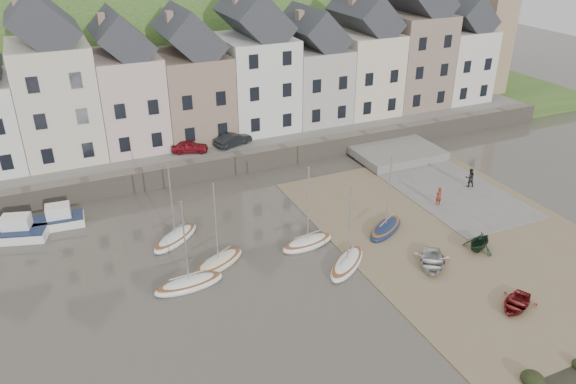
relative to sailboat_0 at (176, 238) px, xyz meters
name	(u,v)px	position (x,y,z in m)	size (l,w,h in m)	color
ground	(325,270)	(8.12, -7.60, -0.26)	(160.00, 160.00, 0.00)	#403B32
quay_land	(193,115)	(8.12, 24.40, 0.49)	(90.00, 30.00, 1.50)	#305321
quay_street	(225,143)	(8.12, 12.90, 1.29)	(70.00, 7.00, 0.10)	slate
seawall	(238,163)	(8.12, 9.40, 0.64)	(70.00, 1.20, 1.80)	slate
beach	(458,234)	(19.12, -7.60, -0.23)	(18.00, 26.00, 0.06)	#7C674B
slipway	(435,181)	(23.12, 0.40, -0.20)	(8.00, 18.00, 0.12)	slate
hillside	(127,177)	(3.12, 52.39, -18.26)	(134.40, 84.00, 84.00)	#305321
townhouse_terrace	(228,72)	(9.88, 16.40, 7.06)	(61.05, 8.00, 13.93)	silver
church_spire	(497,10)	(42.67, 16.40, 10.79)	(4.00, 4.00, 18.00)	#997F60
sailboat_0	(176,238)	(0.00, 0.00, 0.00)	(4.46, 3.93, 6.32)	white
sailboat_1	(189,284)	(-0.57, -5.77, 0.00)	(4.56, 1.77, 6.32)	white
sailboat_2	(218,262)	(1.85, -4.24, 0.00)	(4.48, 3.28, 6.32)	beige
sailboat_3	(307,243)	(8.33, -4.47, 0.00)	(4.23, 2.04, 6.32)	white
sailboat_4	(347,263)	(9.62, -7.84, 0.00)	(4.51, 4.12, 6.32)	white
sailboat_5	(386,228)	(14.48, -5.02, 0.00)	(4.38, 3.54, 6.32)	#142241
motorboat_0	(9,232)	(-10.83, 5.11, 0.32)	(5.76, 3.21, 1.70)	white
motorboat_2	(52,220)	(-7.91, 5.73, 0.32)	(5.01, 2.09, 1.70)	white
rowboat_white	(432,262)	(14.71, -10.22, 0.15)	(2.45, 3.42, 0.71)	beige
rowboat_green	(479,242)	(18.96, -9.87, 0.45)	(2.13, 2.47, 1.30)	black
rowboat_red	(516,304)	(16.56, -15.77, 0.09)	(2.04, 2.86, 0.59)	maroon
person_red	(439,196)	(20.50, -3.38, 0.63)	(0.56, 0.37, 1.54)	maroon
person_dark	(470,177)	(25.04, -1.74, 0.68)	(0.80, 0.63, 1.65)	black
car_left	(190,147)	(4.43, 11.90, 1.89)	(1.31, 3.26, 1.11)	maroon
car_right	(233,139)	(8.57, 11.90, 1.94)	(1.27, 3.64, 1.20)	black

